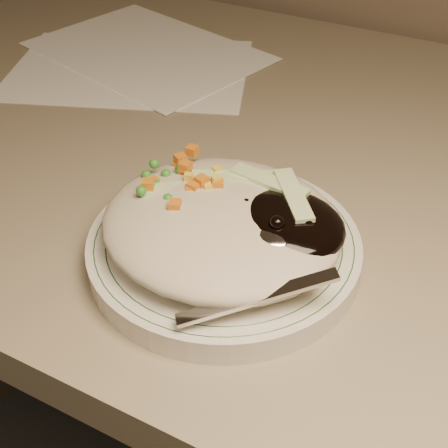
% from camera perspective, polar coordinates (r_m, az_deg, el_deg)
% --- Properties ---
extents(desk, '(1.40, 0.70, 0.74)m').
position_cam_1_polar(desk, '(0.77, 11.49, -7.57)').
color(desk, '#7F735C').
rests_on(desk, ground).
extents(plate, '(0.22, 0.22, 0.02)m').
position_cam_1_polar(plate, '(0.51, 0.00, -2.28)').
color(plate, silver).
rests_on(plate, desk).
extents(plate_rim, '(0.21, 0.21, 0.00)m').
position_cam_1_polar(plate_rim, '(0.50, 0.00, -1.42)').
color(plate_rim, '#144723').
rests_on(plate_rim, plate).
extents(meal, '(0.20, 0.19, 0.05)m').
position_cam_1_polar(meal, '(0.49, 0.39, 0.32)').
color(meal, '#B7AC94').
rests_on(meal, plate).
extents(papers, '(0.36, 0.35, 0.00)m').
position_cam_1_polar(papers, '(0.86, -7.78, 14.65)').
color(papers, white).
rests_on(papers, desk).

